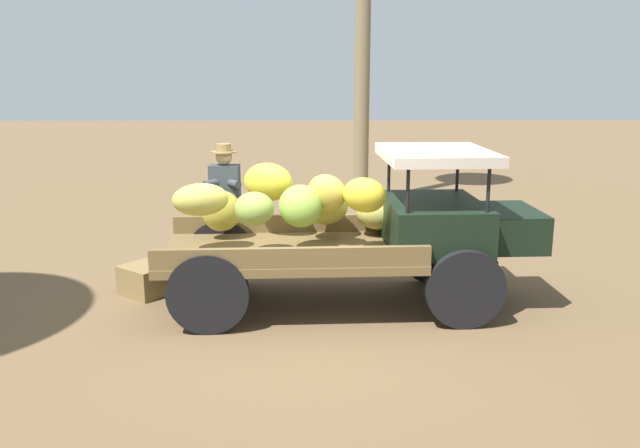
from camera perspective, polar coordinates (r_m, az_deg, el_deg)
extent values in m
plane|color=brown|center=(7.82, 0.27, -7.58)|extent=(60.00, 60.00, 0.00)
cube|color=black|center=(7.87, 0.73, -3.65)|extent=(4.01, 0.59, 0.16)
cylinder|color=black|center=(8.86, 9.78, -2.26)|extent=(0.89, 0.17, 0.89)
cylinder|color=black|center=(7.37, 12.52, -5.57)|extent=(0.89, 0.17, 0.89)
cylinder|color=black|center=(8.68, -8.57, -2.54)|extent=(0.89, 0.17, 0.89)
cylinder|color=black|center=(7.16, -9.74, -6.02)|extent=(0.89, 0.17, 0.89)
cube|color=brown|center=(7.80, -2.57, -2.44)|extent=(3.06, 1.83, 0.10)
cube|color=brown|center=(8.54, -2.64, 0.05)|extent=(3.00, 0.20, 0.22)
cube|color=brown|center=(6.99, -2.51, -2.95)|extent=(3.00, 0.20, 0.22)
cube|color=black|center=(7.92, 9.80, 0.04)|extent=(1.16, 1.56, 0.55)
cube|color=black|center=(8.18, 15.94, -0.26)|extent=(0.74, 1.09, 0.44)
cylinder|color=black|center=(8.54, 11.88, 4.66)|extent=(0.04, 0.04, 0.55)
cylinder|color=black|center=(7.32, 14.45, 3.12)|extent=(0.04, 0.04, 0.55)
cylinder|color=black|center=(8.36, 6.02, 4.69)|extent=(0.04, 0.04, 0.55)
cylinder|color=black|center=(7.10, 7.65, 3.13)|extent=(0.04, 0.04, 0.55)
cube|color=beige|center=(7.78, 10.04, 5.97)|extent=(1.28, 1.57, 0.12)
ellipsoid|color=yellow|center=(8.15, -4.53, 3.66)|extent=(0.74, 0.61, 0.53)
ellipsoid|color=#8BAC44|center=(7.45, -5.74, 1.34)|extent=(0.52, 0.54, 0.45)
ellipsoid|color=yellow|center=(7.51, 3.87, 2.52)|extent=(0.70, 0.70, 0.54)
ellipsoid|color=gold|center=(7.70, 0.60, 2.72)|extent=(0.63, 0.60, 0.50)
ellipsoid|color=#89B23F|center=(7.62, -1.69, 1.58)|extent=(0.62, 0.68, 0.63)
ellipsoid|color=#BAB24F|center=(8.32, 5.04, 1.01)|extent=(0.59, 0.55, 0.49)
ellipsoid|color=#C5BB50|center=(7.63, -10.35, 2.10)|extent=(0.76, 0.65, 0.48)
ellipsoid|color=gold|center=(8.21, -8.57, 1.12)|extent=(0.57, 0.48, 0.53)
ellipsoid|color=gold|center=(8.14, 0.49, 1.63)|extent=(0.76, 0.73, 0.57)
cylinder|color=#B8AEA9|center=(9.12, -7.30, -1.67)|extent=(0.15, 0.15, 0.90)
cylinder|color=#B8AEA9|center=(9.17, -8.91, -1.65)|extent=(0.15, 0.15, 0.90)
cube|color=#394247|center=(8.98, -8.27, 3.08)|extent=(0.41, 0.26, 0.64)
cylinder|color=#394247|center=(8.85, -7.76, 3.58)|extent=(0.31, 0.38, 0.10)
cylinder|color=#394247|center=(8.88, -9.04, 3.57)|extent=(0.34, 0.37, 0.10)
sphere|color=tan|center=(8.91, -8.36, 5.80)|extent=(0.22, 0.22, 0.22)
cylinder|color=olive|center=(8.91, -8.37, 6.22)|extent=(0.34, 0.34, 0.02)
cylinder|color=olive|center=(8.90, -8.39, 6.60)|extent=(0.20, 0.20, 0.10)
cube|color=olive|center=(8.62, -14.93, -4.74)|extent=(0.74, 0.73, 0.38)
cylinder|color=#816F50|center=(13.97, 3.75, 17.00)|extent=(0.32, 0.32, 7.40)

